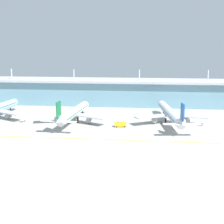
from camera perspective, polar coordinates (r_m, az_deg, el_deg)
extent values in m
plane|color=#A8A59E|center=(157.65, 4.36, -5.66)|extent=(600.00, 600.00, 0.00)
cube|color=#6693A8|center=(256.63, 5.26, 3.60)|extent=(280.00, 28.00, 20.18)
cube|color=#B2B2B7|center=(255.22, 5.31, 6.04)|extent=(288.00, 34.00, 1.80)
cylinder|color=silver|center=(275.12, -18.89, 7.01)|extent=(0.90, 0.90, 9.00)
cylinder|color=silver|center=(256.40, -7.40, 7.23)|extent=(0.90, 0.90, 9.00)
cylinder|color=silver|center=(249.13, 5.31, 7.14)|extent=(0.90, 0.90, 9.00)
cylinder|color=silver|center=(254.28, 18.12, 6.69)|extent=(0.90, 0.90, 9.00)
cone|color=#9ED1EA|center=(247.95, -18.16, 1.89)|extent=(5.80, 4.41, 5.51)
cube|color=#B7BABF|center=(214.92, -19.42, -0.06)|extent=(24.52, 16.76, 0.70)
cylinder|color=gray|center=(217.30, -19.46, -0.69)|extent=(3.54, 4.73, 3.20)
cylinder|color=black|center=(241.59, -19.04, 0.44)|extent=(0.70, 0.70, 3.60)
cylinder|color=silver|center=(198.52, -7.33, -0.04)|extent=(9.32, 54.37, 5.80)
cone|color=silver|center=(225.83, -5.14, 1.50)|extent=(5.76, 4.35, 5.51)
cone|color=silver|center=(170.58, -10.35, -1.76)|extent=(5.35, 6.94, 5.72)
cube|color=#146B38|center=(170.08, -10.31, 0.43)|extent=(1.12, 6.43, 9.50)
cube|color=silver|center=(173.05, -12.00, -1.70)|extent=(10.19, 3.85, 0.36)
cube|color=silver|center=(169.27, -8.54, -1.87)|extent=(10.19, 3.85, 0.36)
cube|color=#B7BABF|center=(198.64, -11.01, -0.55)|extent=(24.92, 13.98, 0.70)
cylinder|color=gray|center=(200.16, -10.51, -1.25)|extent=(3.49, 4.70, 3.20)
cube|color=#B7BABF|center=(191.40, -4.28, -0.84)|extent=(24.57, 16.55, 0.70)
cylinder|color=gray|center=(193.70, -4.51, -1.53)|extent=(3.49, 4.70, 3.20)
cylinder|color=black|center=(218.50, -5.71, -0.14)|extent=(0.70, 0.70, 3.60)
cylinder|color=black|center=(197.76, -8.44, -1.52)|extent=(1.10, 1.10, 3.60)
cylinder|color=black|center=(195.85, -6.66, -1.61)|extent=(1.10, 1.10, 3.60)
cube|color=#146B38|center=(198.43, -7.33, 0.07)|extent=(9.00, 48.97, 0.60)
cylinder|color=white|center=(198.73, 11.14, -0.16)|extent=(13.25, 61.82, 5.80)
cone|color=white|center=(230.28, 9.52, 1.58)|extent=(5.96, 4.64, 5.51)
cone|color=white|center=(166.42, 13.48, -2.25)|extent=(5.70, 7.18, 5.72)
cube|color=#19519E|center=(165.91, 13.51, -0.01)|extent=(1.47, 6.44, 9.50)
cube|color=white|center=(165.69, 11.59, -2.30)|extent=(10.32, 4.39, 0.36)
cube|color=white|center=(168.35, 15.25, -2.25)|extent=(10.32, 4.39, 0.36)
cube|color=#B7BABF|center=(192.66, 7.89, -0.83)|extent=(24.29, 17.58, 0.70)
cylinder|color=gray|center=(194.87, 8.16, -1.54)|extent=(3.72, 4.86, 3.20)
cube|color=#B7BABF|center=(197.62, 14.79, -0.80)|extent=(24.94, 12.78, 0.70)
cylinder|color=gray|center=(199.29, 14.31, -1.49)|extent=(3.72, 4.86, 3.20)
cylinder|color=black|center=(221.85, 9.91, -0.07)|extent=(0.70, 0.70, 3.60)
cylinder|color=black|center=(196.29, 10.35, -1.69)|extent=(1.10, 1.10, 3.60)
cylinder|color=black|center=(197.60, 12.17, -1.68)|extent=(1.10, 1.10, 3.60)
cube|color=#19519E|center=(198.65, 11.15, -0.05)|extent=(12.54, 55.71, 0.60)
cube|color=yellow|center=(175.73, -19.51, -4.46)|extent=(28.00, 0.70, 0.04)
cube|color=yellow|center=(163.95, -8.71, -5.06)|extent=(28.00, 0.70, 0.04)
cube|color=yellow|center=(158.71, 3.29, -5.52)|extent=(28.00, 0.70, 0.04)
cube|color=yellow|center=(160.66, 15.55, -5.74)|extent=(28.00, 0.70, 0.04)
cube|color=silver|center=(206.90, -16.97, -1.47)|extent=(2.91, 4.00, 1.60)
cube|color=silver|center=(206.64, -16.99, -1.16)|extent=(2.79, 3.66, 0.16)
cylinder|color=black|center=(205.65, -17.03, -1.79)|extent=(0.63, 0.97, 0.90)
cylinder|color=black|center=(206.74, -17.36, -1.74)|extent=(0.63, 0.97, 0.90)
cylinder|color=black|center=(207.43, -16.56, -1.64)|extent=(0.63, 0.97, 0.90)
cylinder|color=black|center=(208.51, -16.89, -1.59)|extent=(0.63, 0.97, 0.90)
cube|color=gold|center=(184.78, 1.64, -2.38)|extent=(7.54, 3.81, 2.60)
cylinder|color=silver|center=(184.31, 1.89, -1.72)|extent=(4.29, 2.66, 2.00)
cylinder|color=black|center=(183.78, 0.89, -2.88)|extent=(0.95, 0.50, 0.90)
cylinder|color=black|center=(186.03, 0.83, -2.69)|extent=(0.95, 0.50, 0.90)
cylinder|color=black|center=(184.23, 2.45, -2.85)|extent=(0.95, 0.50, 0.90)
cylinder|color=black|center=(186.48, 2.38, -2.67)|extent=(0.95, 0.50, 0.90)
cone|color=orange|center=(177.12, 8.70, -3.64)|extent=(0.56, 0.56, 0.70)
cone|color=orange|center=(179.39, 10.53, -3.50)|extent=(0.56, 0.56, 0.70)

